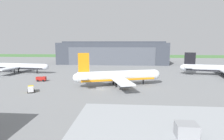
{
  "coord_description": "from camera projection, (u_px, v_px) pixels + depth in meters",
  "views": [
    {
      "loc": [
        9.88,
        -70.17,
        17.35
      ],
      "look_at": [
        2.44,
        19.86,
        4.43
      ],
      "focal_mm": 30.47,
      "sensor_mm": 36.0,
      "label": 1
    }
  ],
  "objects": [
    {
      "name": "airliner_near_right",
      "position": [
        118.0,
        76.0,
        77.02
      ],
      "size": [
        34.7,
        31.42,
        13.52
      ],
      "color": "silver",
      "rests_on": "ground_plane"
    },
    {
      "name": "ground_plane",
      "position": [
        101.0,
        89.0,
        72.49
      ],
      "size": [
        440.0,
        440.0,
        0.0
      ],
      "primitive_type": "plane",
      "color": "slate"
    },
    {
      "name": "grass_field_strip",
      "position": [
        120.0,
        56.0,
        254.23
      ],
      "size": [
        440.0,
        56.0,
        0.08
      ],
      "primitive_type": "cube",
      "color": "#45753D",
      "rests_on": "ground_plane"
    },
    {
      "name": "maintenance_hangar",
      "position": [
        113.0,
        53.0,
        167.11
      ],
      "size": [
        88.94,
        41.31,
        18.69
      ],
      "color": "#383D47",
      "rests_on": "ground_plane"
    },
    {
      "name": "baggage_tug",
      "position": [
        41.0,
        79.0,
        86.56
      ],
      "size": [
        4.42,
        2.2,
        2.15
      ],
      "color": "#AD1E19",
      "rests_on": "ground_plane"
    },
    {
      "name": "pushback_tractor",
      "position": [
        31.0,
        89.0,
        67.14
      ],
      "size": [
        3.43,
        4.15,
        2.25
      ],
      "color": "silver",
      "rests_on": "ground_plane"
    },
    {
      "name": "airliner_far_right",
      "position": [
        18.0,
        66.0,
        110.66
      ],
      "size": [
        38.28,
        29.93,
        11.43
      ],
      "color": "silver",
      "rests_on": "ground_plane"
    }
  ]
}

